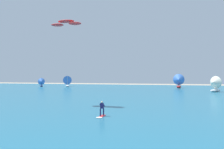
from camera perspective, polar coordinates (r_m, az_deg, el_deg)
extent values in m
cube|color=#236B89|center=(56.77, 7.56, -4.76)|extent=(160.00, 90.00, 0.10)
cube|color=red|center=(24.30, -2.65, -10.84)|extent=(0.50, 1.42, 0.05)
cylinder|color=#19194C|center=(24.09, -3.06, -9.90)|extent=(0.14, 0.14, 0.80)
cylinder|color=#19194C|center=(24.35, -2.24, -9.80)|extent=(0.14, 0.14, 0.80)
cube|color=#19194C|center=(24.11, -2.65, -8.21)|extent=(0.37, 0.24, 0.60)
sphere|color=beige|center=(24.06, -2.65, -7.24)|extent=(0.22, 0.22, 0.22)
cylinder|color=#19194C|center=(24.25, -3.09, -8.05)|extent=(0.11, 0.51, 0.39)
cylinder|color=#19194C|center=(24.11, -2.09, -8.09)|extent=(0.11, 0.51, 0.39)
ellipsoid|color=white|center=(23.41, -3.40, -11.21)|extent=(0.73, 0.63, 0.08)
ellipsoid|color=red|center=(33.48, -11.97, 13.50)|extent=(2.73, 1.80, 0.30)
ellipsoid|color=red|center=(34.13, -14.14, 12.49)|extent=(2.04, 1.73, 0.30)
ellipsoid|color=red|center=(32.67, -9.70, 13.06)|extent=(2.04, 1.73, 0.30)
ellipsoid|color=silver|center=(64.33, 25.52, -3.83)|extent=(3.82, 3.79, 0.75)
cylinder|color=silver|center=(64.37, 25.61, -1.70)|extent=(0.13, 0.13, 4.00)
cone|color=silver|center=(63.65, 25.18, -1.90)|extent=(3.61, 3.62, 3.36)
ellipsoid|color=maroon|center=(79.95, 17.12, -3.06)|extent=(1.91, 4.72, 0.87)
cylinder|color=silver|center=(80.07, 17.12, -1.09)|extent=(0.14, 0.14, 4.62)
cone|color=#3F72CC|center=(79.06, 17.12, -1.27)|extent=(4.02, 2.29, 3.88)
ellipsoid|color=white|center=(85.66, -11.67, -2.91)|extent=(3.29, 4.03, 0.74)
cylinder|color=silver|center=(85.39, -11.65, -1.35)|extent=(0.12, 0.12, 3.94)
cone|color=#3F72CC|center=(86.25, -11.73, -1.47)|extent=(3.71, 3.26, 3.31)
ellipsoid|color=navy|center=(89.13, -18.07, -2.85)|extent=(2.63, 3.23, 0.59)
cylinder|color=silver|center=(89.20, -18.07, -1.65)|extent=(0.10, 0.10, 3.15)
cone|color=#3F72CC|center=(88.52, -18.06, -1.76)|extent=(2.97, 2.60, 2.64)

